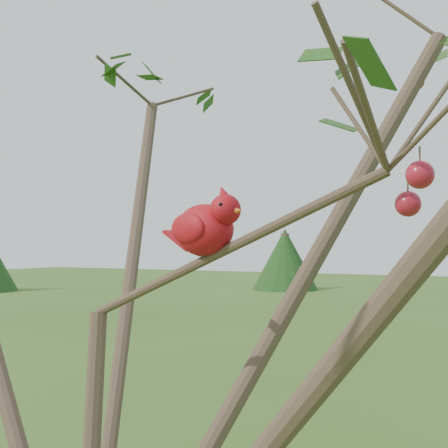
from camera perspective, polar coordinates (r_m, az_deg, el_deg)
crabapple_tree at (r=1.05m, az=-13.91°, el=-0.32°), size 2.35×2.05×2.95m
cardinal at (r=1.01m, az=-1.75°, el=-0.34°), size 0.20×0.12×0.14m
distant_trees at (r=25.00m, az=21.84°, el=-3.17°), size 43.11×17.16×3.60m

